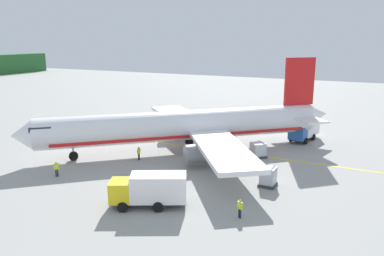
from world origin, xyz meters
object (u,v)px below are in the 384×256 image
(service_truck_fuel, at_px, (150,189))
(service_truck_baggage, at_px, (305,129))
(airliner_foreground, at_px, (187,126))
(cargo_container_near, at_px, (268,177))
(crew_marshaller, at_px, (56,168))
(cargo_container_mid, at_px, (258,150))
(crew_loader_right, at_px, (240,207))
(crew_loader_left, at_px, (139,152))

(service_truck_fuel, bearing_deg, service_truck_baggage, -15.49)
(airliner_foreground, relative_size, cargo_container_near, 16.23)
(crew_marshaller, bearing_deg, service_truck_fuel, -98.39)
(cargo_container_near, bearing_deg, service_truck_fuel, 138.75)
(crew_marshaller, bearing_deg, service_truck_baggage, -37.73)
(airliner_foreground, height_order, crew_marshaller, airliner_foreground)
(cargo_container_mid, xyz_separation_m, crew_loader_right, (-16.57, -3.38, 0.03))
(airliner_foreground, relative_size, service_truck_baggage, 5.02)
(service_truck_baggage, relative_size, crew_loader_left, 4.06)
(cargo_container_mid, height_order, crew_loader_left, cargo_container_mid)
(service_truck_fuel, height_order, cargo_container_near, service_truck_fuel)
(airliner_foreground, height_order, service_truck_baggage, airliner_foreground)
(service_truck_baggage, bearing_deg, airliner_foreground, 134.79)
(crew_loader_left, bearing_deg, cargo_container_mid, -59.58)
(service_truck_fuel, distance_m, crew_loader_right, 7.94)
(airliner_foreground, xyz_separation_m, crew_marshaller, (-14.50, 8.28, -2.43))
(crew_marshaller, bearing_deg, crew_loader_left, -28.35)
(cargo_container_mid, distance_m, crew_loader_left, 14.68)
(crew_loader_left, bearing_deg, cargo_container_near, -94.76)
(cargo_container_near, bearing_deg, crew_loader_right, 178.12)
(airliner_foreground, distance_m, cargo_container_mid, 9.49)
(service_truck_fuel, xyz_separation_m, service_truck_baggage, (28.96, -8.03, 0.00))
(airliner_foreground, distance_m, crew_loader_right, 19.63)
(service_truck_baggage, relative_size, crew_marshaller, 4.07)
(service_truck_fuel, relative_size, service_truck_baggage, 1.04)
(airliner_foreground, distance_m, crew_loader_left, 7.32)
(airliner_foreground, distance_m, cargo_container_near, 14.78)
(crew_loader_right, bearing_deg, service_truck_baggage, -0.50)
(cargo_container_near, xyz_separation_m, crew_loader_right, (-7.78, 0.26, -0.02))
(service_truck_baggage, distance_m, crew_marshaller, 34.22)
(crew_loader_left, distance_m, crew_loader_right, 18.46)
(cargo_container_mid, relative_size, crew_loader_right, 1.52)
(crew_marshaller, relative_size, crew_loader_left, 1.00)
(service_truck_baggage, relative_size, cargo_container_mid, 2.68)
(service_truck_baggage, height_order, crew_marshaller, service_truck_baggage)
(cargo_container_near, bearing_deg, service_truck_baggage, 0.04)
(cargo_container_mid, bearing_deg, crew_loader_left, 120.42)
(cargo_container_mid, distance_m, crew_loader_right, 16.91)
(service_truck_fuel, distance_m, crew_marshaller, 13.06)
(airliner_foreground, xyz_separation_m, service_truck_fuel, (-16.40, -4.62, -1.76))
(crew_loader_left, xyz_separation_m, crew_loader_right, (-9.14, -16.04, -0.01))
(crew_marshaller, distance_m, crew_loader_right, 20.70)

